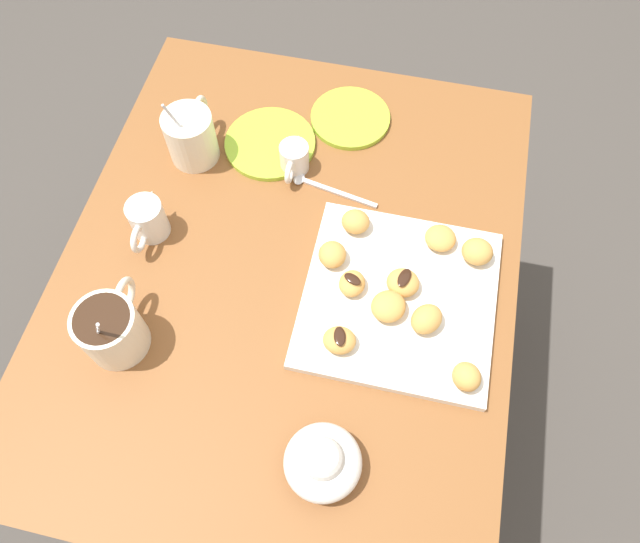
{
  "coord_description": "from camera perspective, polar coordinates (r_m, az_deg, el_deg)",
  "views": [
    {
      "loc": [
        -0.44,
        -0.15,
        1.6
      ],
      "look_at": [
        -0.01,
        -0.06,
        0.75
      ],
      "focal_mm": 33.4,
      "sensor_mm": 36.0,
      "label": 1
    }
  ],
  "objects": [
    {
      "name": "beignet_5",
      "position": [
        0.93,
        6.56,
        -3.34
      ],
      "size": [
        0.08,
        0.08,
        0.03
      ],
      "primitive_type": "ellipsoid",
      "rotation": [
        0.0,
        0.0,
        2.41
      ],
      "color": "#D19347",
      "rests_on": "pastry_plate_square"
    },
    {
      "name": "saucer_lime_right",
      "position": [
        1.17,
        2.92,
        14.49
      ],
      "size": [
        0.15,
        0.15,
        0.01
      ],
      "primitive_type": "cylinder",
      "color": "#9EC633",
      "rests_on": "dining_table"
    },
    {
      "name": "dining_table",
      "position": [
        1.12,
        -2.73,
        -2.92
      ],
      "size": [
        0.94,
        0.75,
        0.73
      ],
      "color": "brown",
      "rests_on": "ground_plane"
    },
    {
      "name": "chocolate_drizzle_3",
      "position": [
        0.89,
        1.9,
        -6.22
      ],
      "size": [
        0.03,
        0.03,
        0.0
      ],
      "primitive_type": "ellipsoid",
      "rotation": [
        0.0,
        0.0,
        3.41
      ],
      "color": "black",
      "rests_on": "beignet_3"
    },
    {
      "name": "beignet_4",
      "position": [
        0.96,
        1.19,
        1.64
      ],
      "size": [
        0.06,
        0.06,
        0.03
      ],
      "primitive_type": "ellipsoid",
      "rotation": [
        0.0,
        0.0,
        0.3
      ],
      "color": "#D19347",
      "rests_on": "pastry_plate_square"
    },
    {
      "name": "chocolate_drizzle_6",
      "position": [
        0.93,
        3.14,
        -0.72
      ],
      "size": [
        0.03,
        0.03,
        0.0
      ],
      "primitive_type": "ellipsoid",
      "rotation": [
        0.0,
        0.0,
        1.16
      ],
      "color": "black",
      "rests_on": "beignet_6"
    },
    {
      "name": "coffee_mug_cream_right",
      "position": [
        1.1,
        -12.26,
        12.69
      ],
      "size": [
        0.13,
        0.09,
        0.15
      ],
      "color": "silver",
      "rests_on": "dining_table"
    },
    {
      "name": "saucer_lime_left",
      "position": [
        1.13,
        -4.81,
        12.14
      ],
      "size": [
        0.17,
        0.17,
        0.01
      ],
      "primitive_type": "cylinder",
      "color": "#9EC633",
      "rests_on": "dining_table"
    },
    {
      "name": "beignet_0",
      "position": [
        0.92,
        10.17,
        -4.51
      ],
      "size": [
        0.07,
        0.07,
        0.04
      ],
      "primitive_type": "ellipsoid",
      "rotation": [
        0.0,
        0.0,
        4.12
      ],
      "color": "#D19347",
      "rests_on": "pastry_plate_square"
    },
    {
      "name": "ice_cream_bowl",
      "position": [
        0.85,
        0.27,
        -17.75
      ],
      "size": [
        0.11,
        0.11,
        0.08
      ],
      "color": "silver",
      "rests_on": "dining_table"
    },
    {
      "name": "beignet_3",
      "position": [
        0.9,
        1.87,
        -6.6
      ],
      "size": [
        0.05,
        0.05,
        0.03
      ],
      "primitive_type": "ellipsoid",
      "rotation": [
        0.0,
        0.0,
        3.21
      ],
      "color": "#D19347",
      "rests_on": "pastry_plate_square"
    },
    {
      "name": "beignet_7",
      "position": [
        1.0,
        3.43,
        4.79
      ],
      "size": [
        0.05,
        0.05,
        0.03
      ],
      "primitive_type": "ellipsoid",
      "rotation": [
        0.0,
        0.0,
        6.22
      ],
      "color": "#D19347",
      "rests_on": "pastry_plate_square"
    },
    {
      "name": "chocolate_drizzle_1",
      "position": [
        0.93,
        8.09,
        -0.59
      ],
      "size": [
        0.04,
        0.03,
        0.0
      ],
      "primitive_type": "ellipsoid",
      "rotation": [
        0.0,
        0.0,
        6.03
      ],
      "color": "black",
      "rests_on": "beignet_1"
    },
    {
      "name": "beignet_9",
      "position": [
        1.0,
        11.46,
        3.15
      ],
      "size": [
        0.05,
        0.05,
        0.03
      ],
      "primitive_type": "ellipsoid",
      "rotation": [
        0.0,
        0.0,
        6.21
      ],
      "color": "#D19347",
      "rests_on": "pastry_plate_square"
    },
    {
      "name": "beignet_2",
      "position": [
        1.0,
        14.84,
        1.86
      ],
      "size": [
        0.05,
        0.05,
        0.04
      ],
      "primitive_type": "ellipsoid",
      "rotation": [
        0.0,
        0.0,
        6.2
      ],
      "color": "#D19347",
      "rests_on": "pastry_plate_square"
    },
    {
      "name": "loose_spoon_near_saucer",
      "position": [
        1.07,
        0.35,
        8.07
      ],
      "size": [
        0.05,
        0.16,
        0.01
      ],
      "color": "silver",
      "rests_on": "dining_table"
    },
    {
      "name": "beignet_1",
      "position": [
        0.95,
        7.95,
        -1.07
      ],
      "size": [
        0.05,
        0.06,
        0.03
      ],
      "primitive_type": "ellipsoid",
      "rotation": [
        0.0,
        0.0,
        6.19
      ],
      "color": "#D19347",
      "rests_on": "pastry_plate_square"
    },
    {
      "name": "beignet_6",
      "position": [
        0.94,
        3.09,
        -1.15
      ],
      "size": [
        0.05,
        0.05,
        0.03
      ],
      "primitive_type": "ellipsoid",
      "rotation": [
        0.0,
        0.0,
        1.47
      ],
      "color": "#D19347",
      "rests_on": "pastry_plate_square"
    },
    {
      "name": "chocolate_sauce_pitcher",
      "position": [
        1.08,
        -2.5,
        10.91
      ],
      "size": [
        0.09,
        0.05,
        0.06
      ],
      "color": "silver",
      "rests_on": "dining_table"
    },
    {
      "name": "beignet_8",
      "position": [
        0.9,
        13.87,
        -9.76
      ],
      "size": [
        0.06,
        0.06,
        0.04
      ],
      "primitive_type": "ellipsoid",
      "rotation": [
        0.0,
        0.0,
        0.57
      ],
      "color": "#D19347",
      "rests_on": "pastry_plate_square"
    },
    {
      "name": "pastry_plate_square",
      "position": [
        0.96,
        7.56,
        -2.6
      ],
      "size": [
        0.3,
        0.3,
        0.02
      ],
      "primitive_type": "cube",
      "color": "silver",
      "rests_on": "dining_table"
    },
    {
      "name": "coffee_mug_cream_left",
      "position": [
        0.94,
        -19.38,
        -5.19
      ],
      "size": [
        0.13,
        0.09,
        0.14
      ],
      "color": "silver",
      "rests_on": "dining_table"
    },
    {
      "name": "ground_plane",
      "position": [
        1.67,
        -1.87,
        -11.34
      ],
      "size": [
        8.0,
        8.0,
        0.0
      ],
      "primitive_type": "plane",
      "color": "#423D38"
    },
    {
      "name": "cream_pitcher_white",
      "position": [
        1.03,
        -16.24,
        4.86
      ],
      "size": [
        0.1,
        0.06,
        0.07
      ],
      "color": "silver",
      "rests_on": "dining_table"
    }
  ]
}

